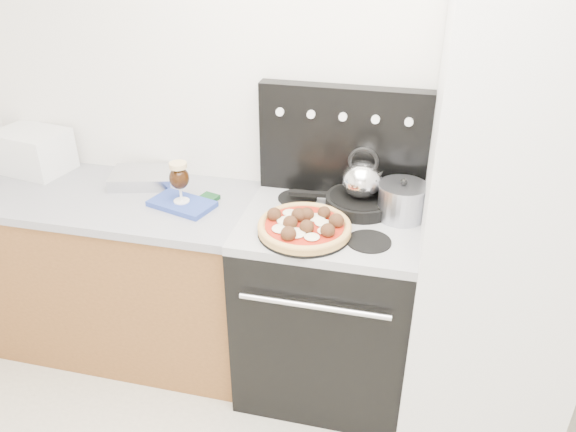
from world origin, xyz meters
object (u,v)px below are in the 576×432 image
(skillet, at_px, (360,202))
(beer_glass, at_px, (180,182))
(tea_kettle, at_px, (362,177))
(stock_pot, at_px, (402,202))
(toaster_oven, at_px, (33,151))
(pizza_pan, at_px, (304,232))
(pizza, at_px, (304,225))
(oven_mitt, at_px, (182,204))
(stove_body, at_px, (327,307))
(fridge, at_px, (504,235))
(base_cabinet, at_px, (117,275))

(skillet, bearing_deg, beer_glass, -170.22)
(tea_kettle, height_order, stock_pot, tea_kettle)
(toaster_oven, bearing_deg, pizza_pan, -2.83)
(skillet, bearing_deg, pizza, -125.54)
(oven_mitt, bearing_deg, stock_pot, 5.32)
(toaster_oven, bearing_deg, stove_body, 2.97)
(skillet, bearing_deg, stove_body, -130.34)
(fridge, distance_m, pizza_pan, 0.79)
(fridge, bearing_deg, base_cabinet, 178.41)
(oven_mitt, height_order, tea_kettle, tea_kettle)
(pizza, relative_size, tea_kettle, 1.96)
(skillet, distance_m, tea_kettle, 0.12)
(skillet, bearing_deg, oven_mitt, -170.22)
(base_cabinet, relative_size, tea_kettle, 7.44)
(stove_body, height_order, beer_glass, beer_glass)
(fridge, relative_size, tea_kettle, 9.76)
(skillet, xyz_separation_m, stock_pot, (0.18, -0.05, 0.05))
(beer_glass, bearing_deg, stove_body, 0.60)
(oven_mitt, distance_m, beer_glass, 0.11)
(pizza, height_order, skillet, pizza)
(stock_pot, bearing_deg, pizza, -148.71)
(tea_kettle, bearing_deg, toaster_oven, 158.79)
(toaster_oven, height_order, pizza_pan, toaster_oven)
(stove_body, xyz_separation_m, tea_kettle, (0.11, 0.13, 0.63))
(base_cabinet, xyz_separation_m, pizza, (1.02, -0.17, 0.53))
(stove_body, distance_m, pizza_pan, 0.51)
(base_cabinet, distance_m, tea_kettle, 1.38)
(beer_glass, height_order, stock_pot, beer_glass)
(toaster_oven, distance_m, skillet, 1.68)
(tea_kettle, relative_size, stock_pot, 0.97)
(pizza_pan, height_order, skillet, skillet)
(toaster_oven, bearing_deg, skillet, 7.82)
(fridge, xyz_separation_m, pizza, (-0.79, -0.12, 0.01))
(beer_glass, height_order, skillet, beer_glass)
(fridge, distance_m, skillet, 0.61)
(oven_mitt, bearing_deg, pizza, -12.92)
(oven_mitt, relative_size, pizza_pan, 0.75)
(stove_body, distance_m, toaster_oven, 1.68)
(toaster_oven, distance_m, stock_pot, 1.86)
(fridge, bearing_deg, oven_mitt, 179.26)
(fridge, relative_size, stock_pot, 9.44)
(beer_glass, relative_size, pizza_pan, 0.51)
(oven_mitt, distance_m, pizza_pan, 0.61)
(oven_mitt, bearing_deg, beer_glass, 0.00)
(beer_glass, xyz_separation_m, stock_pot, (0.97, 0.09, -0.03))
(pizza_pan, height_order, tea_kettle, tea_kettle)
(toaster_oven, xyz_separation_m, beer_glass, (0.88, -0.20, 0.02))
(toaster_oven, relative_size, beer_glass, 1.73)
(stove_body, bearing_deg, toaster_oven, 172.99)
(beer_glass, distance_m, pizza, 0.62)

